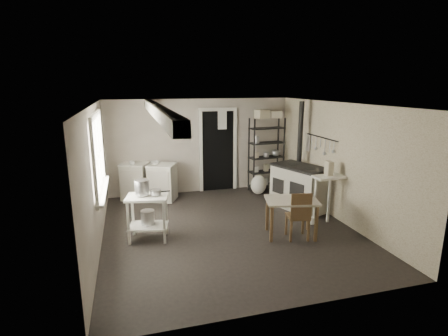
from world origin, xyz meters
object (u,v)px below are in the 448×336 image
object	(u,v)px
prep_table	(148,217)
work_table	(291,215)
stockpot	(142,187)
flour_sack	(259,185)
chair	(298,212)
base_cabinets	(149,180)
stove	(300,189)
shelf_rack	(266,153)

from	to	relation	value
prep_table	work_table	world-z (taller)	prep_table
stockpot	work_table	bearing A→B (deg)	-12.32
prep_table	flour_sack	bearing A→B (deg)	34.56
prep_table	chair	size ratio (longest dim) A/B	0.91
flour_sack	stockpot	bearing A→B (deg)	-146.55
base_cabinets	stockpot	bearing A→B (deg)	-71.96
stockpot	flour_sack	bearing A→B (deg)	33.45
base_cabinets	work_table	size ratio (longest dim) A/B	1.46
stockpot	work_table	world-z (taller)	stockpot
base_cabinets	stove	size ratio (longest dim) A/B	1.09
stove	flour_sack	world-z (taller)	stove
prep_table	flour_sack	xyz separation A→B (m)	(2.77, 1.91, -0.16)
base_cabinets	chair	xyz separation A→B (m)	(2.34, -2.89, 0.02)
prep_table	stove	distance (m)	3.34
shelf_rack	stove	bearing A→B (deg)	-89.02
prep_table	stockpot	size ratio (longest dim) A/B	3.10
prep_table	chair	distance (m)	2.59
chair	flour_sack	bearing A→B (deg)	94.28
base_cabinets	work_table	distance (m)	3.58
shelf_rack	stockpot	bearing A→B (deg)	-151.39
shelf_rack	stove	world-z (taller)	shelf_rack
chair	stockpot	bearing A→B (deg)	175.52
prep_table	shelf_rack	distance (m)	3.82
work_table	flour_sack	size ratio (longest dim) A/B	1.89
flour_sack	work_table	bearing A→B (deg)	-97.71
stove	work_table	world-z (taller)	stove
prep_table	flour_sack	distance (m)	3.37
stove	flour_sack	xyz separation A→B (m)	(-0.48, 1.18, -0.20)
prep_table	stockpot	distance (m)	0.55
chair	work_table	bearing A→B (deg)	127.29
prep_table	chair	world-z (taller)	chair
prep_table	base_cabinets	size ratio (longest dim) A/B	0.61
base_cabinets	work_table	xyz separation A→B (m)	(2.28, -2.76, -0.08)
stockpot	work_table	distance (m)	2.64
base_cabinets	shelf_rack	world-z (taller)	shelf_rack
prep_table	work_table	xyz separation A→B (m)	(2.44, -0.52, -0.02)
stockpot	stove	distance (m)	3.44
shelf_rack	stove	size ratio (longest dim) A/B	1.53
prep_table	base_cabinets	world-z (taller)	base_cabinets
prep_table	shelf_rack	xyz separation A→B (m)	(3.07, 2.21, 0.55)
base_cabinets	chair	world-z (taller)	chair
base_cabinets	chair	bearing A→B (deg)	-26.72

